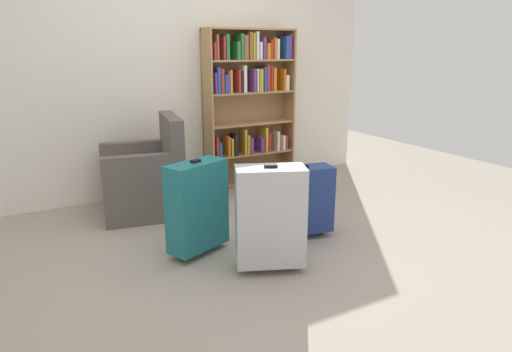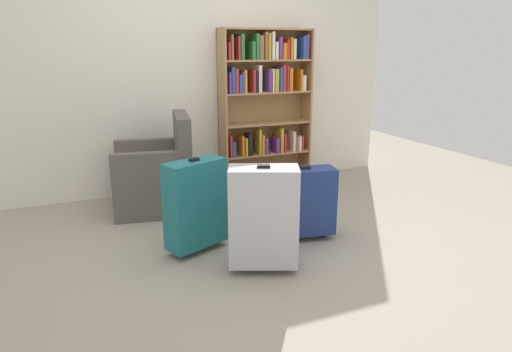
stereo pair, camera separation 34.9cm
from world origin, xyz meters
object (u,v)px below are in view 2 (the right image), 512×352
(storage_box, at_px, (280,182))
(suitcase_navy_blue, at_px, (304,201))
(mug, at_px, (220,198))
(suitcase_silver, at_px, (263,217))
(armchair, at_px, (157,177))
(suitcase_teal, at_px, (196,204))
(bookshelf, at_px, (265,98))

(storage_box, distance_m, suitcase_navy_blue, 1.19)
(mug, distance_m, suitcase_silver, 1.51)
(armchair, xyz_separation_m, suitcase_silver, (0.41, -1.54, 0.08))
(suitcase_navy_blue, height_order, suitcase_silver, suitcase_silver)
(mug, height_order, suitcase_navy_blue, suitcase_navy_blue)
(storage_box, distance_m, suitcase_teal, 1.59)
(suitcase_navy_blue, bearing_deg, bookshelf, 77.09)
(storage_box, height_order, suitcase_navy_blue, suitcase_navy_blue)
(bookshelf, distance_m, suitcase_silver, 2.20)
(bookshelf, relative_size, suitcase_silver, 2.23)
(suitcase_teal, bearing_deg, bookshelf, 50.12)
(bookshelf, distance_m, mug, 1.25)
(bookshelf, height_order, armchair, bookshelf)
(bookshelf, xyz_separation_m, suitcase_navy_blue, (-0.36, -1.57, -0.64))
(suitcase_navy_blue, bearing_deg, suitcase_teal, 172.33)
(suitcase_navy_blue, xyz_separation_m, suitcase_silver, (-0.52, -0.37, 0.08))
(suitcase_navy_blue, bearing_deg, suitcase_silver, -144.92)
(suitcase_teal, bearing_deg, mug, 62.12)
(bookshelf, relative_size, mug, 14.05)
(storage_box, xyz_separation_m, suitcase_silver, (-0.86, -1.49, 0.27))
(suitcase_navy_blue, distance_m, suitcase_silver, 0.64)
(suitcase_teal, height_order, suitcase_silver, suitcase_silver)
(armchair, relative_size, mug, 7.50)
(mug, bearing_deg, suitcase_silver, -97.03)
(suitcase_teal, bearing_deg, armchair, 94.07)
(bookshelf, height_order, mug, bookshelf)
(storage_box, distance_m, suitcase_silver, 1.74)
(mug, distance_m, suitcase_teal, 1.15)
(bookshelf, distance_m, suitcase_navy_blue, 1.74)
(mug, bearing_deg, suitcase_navy_blue, -72.63)
(mug, xyz_separation_m, suitcase_silver, (-0.18, -1.46, 0.34))
(armchair, bearing_deg, suitcase_navy_blue, -51.54)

